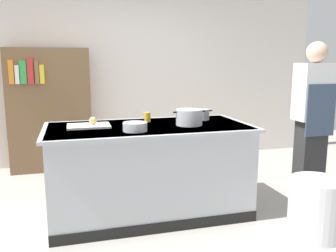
{
  "coord_description": "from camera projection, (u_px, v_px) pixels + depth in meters",
  "views": [
    {
      "loc": [
        -0.71,
        -3.3,
        1.5
      ],
      "look_at": [
        0.25,
        0.2,
        0.85
      ],
      "focal_mm": 37.72,
      "sensor_mm": 36.0,
      "label": 1
    }
  ],
  "objects": [
    {
      "name": "onion",
      "position": [
        93.0,
        121.0,
        3.38
      ],
      "size": [
        0.07,
        0.07,
        0.07
      ],
      "primitive_type": "sphere",
      "color": "tan",
      "rests_on": "cutting_board"
    },
    {
      "name": "juice_cup",
      "position": [
        147.0,
        117.0,
        3.64
      ],
      "size": [
        0.07,
        0.07,
        0.1
      ],
      "primitive_type": "cylinder",
      "color": "yellow",
      "rests_on": "counter_island"
    },
    {
      "name": "stock_pot",
      "position": [
        189.0,
        117.0,
        3.45
      ],
      "size": [
        0.32,
        0.26,
        0.16
      ],
      "color": "#B7BABF",
      "rests_on": "counter_island"
    },
    {
      "name": "back_wall",
      "position": [
        119.0,
        63.0,
        5.31
      ],
      "size": [
        6.4,
        0.12,
        3.0
      ],
      "primitive_type": "cube",
      "color": "silver",
      "rests_on": "ground_plane"
    },
    {
      "name": "sauce_pan",
      "position": [
        203.0,
        114.0,
        3.77
      ],
      "size": [
        0.21,
        0.14,
        0.11
      ],
      "color": "#99999E",
      "rests_on": "counter_island"
    },
    {
      "name": "cutting_board",
      "position": [
        89.0,
        126.0,
        3.36
      ],
      "size": [
        0.4,
        0.28,
        0.02
      ],
      "primitive_type": "cube",
      "color": "silver",
      "rests_on": "counter_island"
    },
    {
      "name": "counter_island",
      "position": [
        149.0,
        169.0,
        3.5
      ],
      "size": [
        1.98,
        0.98,
        0.9
      ],
      "color": "#B7BABF",
      "rests_on": "ground_plane"
    },
    {
      "name": "bookshelf",
      "position": [
        50.0,
        110.0,
        4.88
      ],
      "size": [
        1.1,
        0.31,
        1.7
      ],
      "color": "brown",
      "rests_on": "ground_plane"
    },
    {
      "name": "ground_plane",
      "position": [
        150.0,
        213.0,
        3.59
      ],
      "size": [
        10.0,
        10.0,
        0.0
      ],
      "primitive_type": "plane",
      "color": "#9E9991"
    },
    {
      "name": "person_chef",
      "position": [
        312.0,
        119.0,
        3.76
      ],
      "size": [
        0.38,
        0.25,
        1.72
      ],
      "rotation": [
        0.0,
        0.0,
        1.25
      ],
      "color": "#292929",
      "rests_on": "ground_plane"
    },
    {
      "name": "trash_bin",
      "position": [
        316.0,
        208.0,
        3.08
      ],
      "size": [
        0.47,
        0.47,
        0.51
      ],
      "primitive_type": "cylinder",
      "color": "silver",
      "rests_on": "ground_plane"
    },
    {
      "name": "mixing_bowl",
      "position": [
        135.0,
        127.0,
        3.15
      ],
      "size": [
        0.22,
        0.22,
        0.08
      ],
      "primitive_type": "cylinder",
      "color": "#B7BABF",
      "rests_on": "counter_island"
    }
  ]
}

